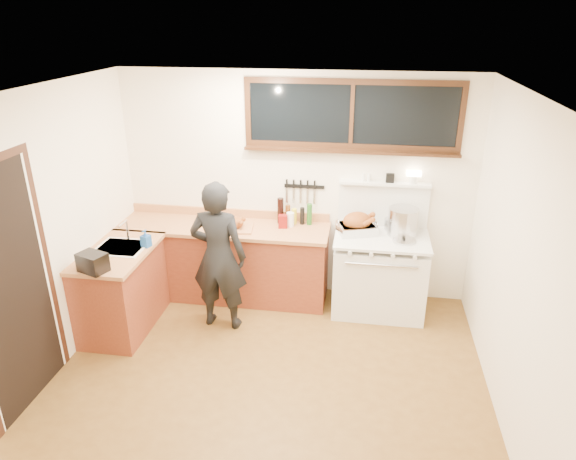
% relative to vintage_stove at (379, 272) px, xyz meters
% --- Properties ---
extents(ground_plane, '(4.00, 3.50, 0.02)m').
position_rel_vintage_stove_xyz_m(ground_plane, '(-1.00, -1.41, -0.48)').
color(ground_plane, brown).
extents(room_shell, '(4.10, 3.60, 2.65)m').
position_rel_vintage_stove_xyz_m(room_shell, '(-1.00, -1.41, 1.18)').
color(room_shell, white).
rests_on(room_shell, ground).
extents(counter_back, '(2.44, 0.64, 1.00)m').
position_rel_vintage_stove_xyz_m(counter_back, '(-1.80, 0.04, -0.01)').
color(counter_back, maroon).
rests_on(counter_back, ground).
extents(counter_left, '(0.64, 1.09, 0.90)m').
position_rel_vintage_stove_xyz_m(counter_left, '(-2.70, -0.79, -0.01)').
color(counter_left, maroon).
rests_on(counter_left, ground).
extents(sink_unit, '(0.50, 0.45, 0.37)m').
position_rel_vintage_stove_xyz_m(sink_unit, '(-2.68, -0.71, 0.38)').
color(sink_unit, white).
rests_on(sink_unit, counter_left).
extents(vintage_stove, '(1.02, 0.74, 1.57)m').
position_rel_vintage_stove_xyz_m(vintage_stove, '(0.00, 0.00, 0.00)').
color(vintage_stove, white).
rests_on(vintage_stove, ground).
extents(back_window, '(2.32, 0.13, 0.77)m').
position_rel_vintage_stove_xyz_m(back_window, '(-0.40, 0.31, 1.60)').
color(back_window, black).
rests_on(back_window, room_shell).
extents(left_doorway, '(0.02, 1.04, 2.17)m').
position_rel_vintage_stove_xyz_m(left_doorway, '(-2.99, -1.96, 0.62)').
color(left_doorway, black).
rests_on(left_doorway, ground).
extents(knife_strip, '(0.46, 0.03, 0.28)m').
position_rel_vintage_stove_xyz_m(knife_strip, '(-0.92, 0.32, 0.84)').
color(knife_strip, black).
rests_on(knife_strip, room_shell).
extents(man, '(0.62, 0.42, 1.63)m').
position_rel_vintage_stove_xyz_m(man, '(-1.68, -0.59, 0.35)').
color(man, black).
rests_on(man, ground).
extents(soap_bottle, '(0.11, 0.11, 0.19)m').
position_rel_vintage_stove_xyz_m(soap_bottle, '(-2.43, -0.64, 0.53)').
color(soap_bottle, '#2155A5').
rests_on(soap_bottle, counter_left).
extents(toaster, '(0.31, 0.26, 0.18)m').
position_rel_vintage_stove_xyz_m(toaster, '(-2.70, -1.24, 0.52)').
color(toaster, black).
rests_on(toaster, counter_left).
extents(cutting_board, '(0.48, 0.39, 0.15)m').
position_rel_vintage_stove_xyz_m(cutting_board, '(-1.66, -0.04, 0.49)').
color(cutting_board, '#BF7C4B').
rests_on(cutting_board, counter_back).
extents(roast_turkey, '(0.48, 0.42, 0.24)m').
position_rel_vintage_stove_xyz_m(roast_turkey, '(-0.27, 0.06, 0.53)').
color(roast_turkey, silver).
rests_on(roast_turkey, vintage_stove).
extents(stockpot, '(0.38, 0.38, 0.30)m').
position_rel_vintage_stove_xyz_m(stockpot, '(0.21, 0.09, 0.59)').
color(stockpot, silver).
rests_on(stockpot, vintage_stove).
extents(saucepan, '(0.17, 0.29, 0.12)m').
position_rel_vintage_stove_xyz_m(saucepan, '(0.11, 0.23, 0.50)').
color(saucepan, silver).
rests_on(saucepan, vintage_stove).
extents(pot_lid, '(0.26, 0.26, 0.04)m').
position_rel_vintage_stove_xyz_m(pot_lid, '(0.23, -0.10, 0.45)').
color(pot_lid, silver).
rests_on(pot_lid, vintage_stove).
extents(coffee_tin, '(0.11, 0.09, 0.15)m').
position_rel_vintage_stove_xyz_m(coffee_tin, '(-1.11, 0.08, 0.51)').
color(coffee_tin, maroon).
rests_on(coffee_tin, counter_back).
extents(pitcher, '(0.11, 0.11, 0.16)m').
position_rel_vintage_stove_xyz_m(pitcher, '(-1.03, 0.13, 0.52)').
color(pitcher, white).
rests_on(pitcher, counter_back).
extents(bottle_cluster, '(0.40, 0.07, 0.30)m').
position_rel_vintage_stove_xyz_m(bottle_cluster, '(-1.02, 0.22, 0.56)').
color(bottle_cluster, black).
rests_on(bottle_cluster, counter_back).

